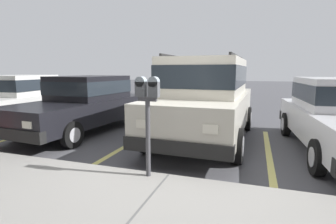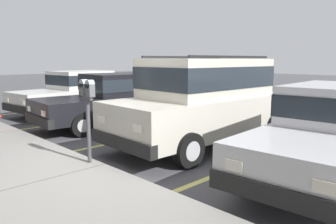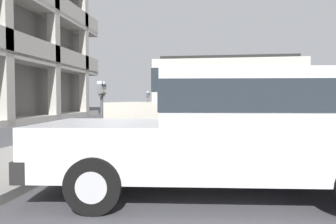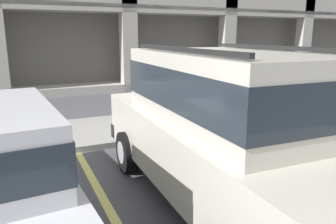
{
  "view_description": "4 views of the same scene",
  "coord_description": "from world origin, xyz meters",
  "px_view_note": "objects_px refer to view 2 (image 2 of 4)",
  "views": [
    {
      "loc": [
        -1.19,
        3.83,
        1.7
      ],
      "look_at": [
        0.34,
        -0.77,
        0.93
      ],
      "focal_mm": 28.0,
      "sensor_mm": 36.0,
      "label": 1
    },
    {
      "loc": [
        -4.78,
        3.31,
        1.96
      ],
      "look_at": [
        -0.22,
        -1.13,
        0.93
      ],
      "focal_mm": 35.0,
      "sensor_mm": 36.0,
      "label": 2
    },
    {
      "loc": [
        -7.11,
        -2.1,
        1.2
      ],
      "look_at": [
        0.38,
        -1.19,
        0.9
      ],
      "focal_mm": 35.0,
      "sensor_mm": 36.0,
      "label": 3
    },
    {
      "loc": [
        -2.42,
        -5.79,
        2.16
      ],
      "look_at": [
        -0.02,
        -0.57,
        0.81
      ],
      "focal_mm": 35.0,
      "sensor_mm": 36.0,
      "label": 4
    }
  ],
  "objects_px": {
    "dark_hatchback": "(115,98)",
    "blue_coupe": "(77,91)",
    "red_sedan": "(335,129)",
    "parking_meter_near": "(87,101)",
    "silver_suv": "(206,98)"
  },
  "relations": [
    {
      "from": "dark_hatchback",
      "to": "blue_coupe",
      "type": "bearing_deg",
      "value": -2.37
    },
    {
      "from": "red_sedan",
      "to": "parking_meter_near",
      "type": "height_order",
      "value": "parking_meter_near"
    },
    {
      "from": "blue_coupe",
      "to": "parking_meter_near",
      "type": "bearing_deg",
      "value": 147.24
    },
    {
      "from": "silver_suv",
      "to": "parking_meter_near",
      "type": "height_order",
      "value": "silver_suv"
    },
    {
      "from": "silver_suv",
      "to": "parking_meter_near",
      "type": "bearing_deg",
      "value": 84.52
    },
    {
      "from": "silver_suv",
      "to": "parking_meter_near",
      "type": "relative_size",
      "value": 3.24
    },
    {
      "from": "blue_coupe",
      "to": "red_sedan",
      "type": "bearing_deg",
      "value": 172.31
    },
    {
      "from": "silver_suv",
      "to": "red_sedan",
      "type": "relative_size",
      "value": 1.05
    },
    {
      "from": "silver_suv",
      "to": "red_sedan",
      "type": "distance_m",
      "value": 2.87
    },
    {
      "from": "silver_suv",
      "to": "dark_hatchback",
      "type": "relative_size",
      "value": 1.05
    },
    {
      "from": "dark_hatchback",
      "to": "parking_meter_near",
      "type": "distance_m",
      "value": 4.06
    },
    {
      "from": "dark_hatchback",
      "to": "blue_coupe",
      "type": "xyz_separation_m",
      "value": [
        2.87,
        -0.33,
        0.0
      ]
    },
    {
      "from": "red_sedan",
      "to": "dark_hatchback",
      "type": "height_order",
      "value": "same"
    },
    {
      "from": "red_sedan",
      "to": "dark_hatchback",
      "type": "distance_m",
      "value": 6.23
    },
    {
      "from": "blue_coupe",
      "to": "silver_suv",
      "type": "bearing_deg",
      "value": 172.62
    }
  ]
}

